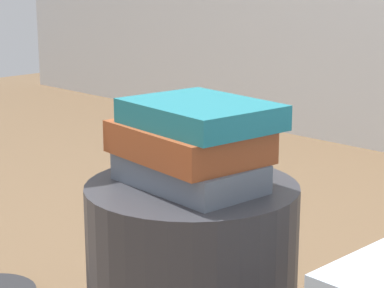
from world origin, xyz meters
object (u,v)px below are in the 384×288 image
side_table (192,288)px  book_teal (201,114)px  book_slate (189,173)px  book_rust (187,142)px

side_table → book_teal: size_ratio=1.59×
side_table → book_slate: (0.00, -0.01, 0.24)m
side_table → book_rust: size_ratio=1.52×
book_rust → side_table: bearing=20.4°
book_slate → side_table: bearing=99.9°
book_teal → side_table: bearing=-125.9°
book_slate → book_teal: 0.11m
book_teal → book_rust: bearing=-139.9°
book_slate → book_rust: size_ratio=0.98×
book_slate → book_rust: bearing=156.5°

